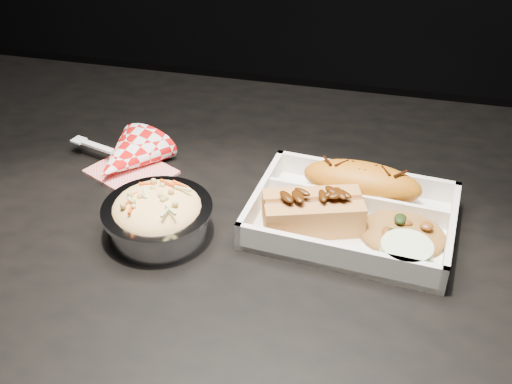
% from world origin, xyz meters
% --- Properties ---
extents(dining_table, '(1.20, 0.80, 0.75)m').
position_xyz_m(dining_table, '(0.00, 0.00, 0.66)').
color(dining_table, black).
rests_on(dining_table, ground).
extents(food_tray, '(0.27, 0.20, 0.04)m').
position_xyz_m(food_tray, '(0.14, 0.01, 0.76)').
color(food_tray, silver).
rests_on(food_tray, dining_table).
extents(fried_pastry, '(0.16, 0.08, 0.05)m').
position_xyz_m(fried_pastry, '(0.15, 0.07, 0.78)').
color(fried_pastry, '#C06A13').
rests_on(fried_pastry, food_tray).
extents(hotdog, '(0.13, 0.09, 0.06)m').
position_xyz_m(hotdog, '(0.09, -0.01, 0.78)').
color(hotdog, '#C38242').
rests_on(hotdog, food_tray).
extents(fried_rice_mound, '(0.12, 0.10, 0.03)m').
position_xyz_m(fried_rice_mound, '(0.21, -0.00, 0.77)').
color(fried_rice_mound, '#9B662D').
rests_on(fried_rice_mound, food_tray).
extents(cupcake_liner, '(0.06, 0.06, 0.03)m').
position_xyz_m(cupcake_liner, '(0.21, -0.05, 0.77)').
color(cupcake_liner, beige).
rests_on(cupcake_liner, food_tray).
extents(foil_coleslaw_cup, '(0.14, 0.14, 0.07)m').
position_xyz_m(foil_coleslaw_cup, '(-0.09, -0.06, 0.78)').
color(foil_coleslaw_cup, silver).
rests_on(foil_coleslaw_cup, dining_table).
extents(napkin_fork, '(0.18, 0.14, 0.10)m').
position_xyz_m(napkin_fork, '(-0.19, 0.07, 0.77)').
color(napkin_fork, red).
rests_on(napkin_fork, dining_table).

